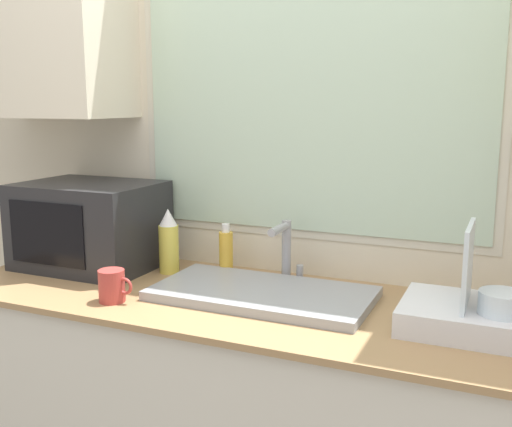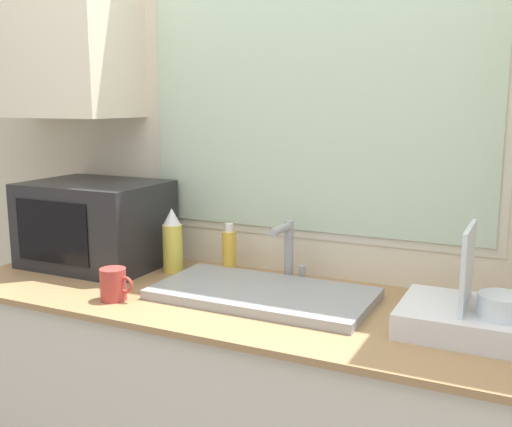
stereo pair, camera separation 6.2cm
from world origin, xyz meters
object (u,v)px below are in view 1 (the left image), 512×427
at_px(dish_rack, 468,312).
at_px(soap_bottle, 226,252).
at_px(mug_near_sink, 112,286).
at_px(spray_bottle, 169,242).
at_px(faucet, 286,247).
at_px(microwave, 90,225).

bearing_deg(dish_rack, soap_bottle, 165.31).
bearing_deg(soap_bottle, mug_near_sink, -114.10).
bearing_deg(spray_bottle, soap_bottle, 18.52).
xyz_separation_m(spray_bottle, soap_bottle, (0.20, 0.07, -0.03)).
bearing_deg(spray_bottle, faucet, 7.65).
distance_m(spray_bottle, soap_bottle, 0.21).
relative_size(faucet, soap_bottle, 1.15).
bearing_deg(mug_near_sink, faucet, 44.27).
bearing_deg(soap_bottle, faucet, -2.11).
bearing_deg(soap_bottle, dish_rack, -14.69).
height_order(microwave, spray_bottle, microwave).
bearing_deg(soap_bottle, spray_bottle, -161.48).
distance_m(spray_bottle, mug_near_sink, 0.35).
relative_size(faucet, mug_near_sink, 1.82).
bearing_deg(spray_bottle, mug_near_sink, -88.09).
relative_size(microwave, soap_bottle, 2.70).
xyz_separation_m(microwave, mug_near_sink, (0.33, -0.31, -0.11)).
xyz_separation_m(dish_rack, mug_near_sink, (-1.02, -0.19, -0.00)).
bearing_deg(mug_near_sink, dish_rack, 10.73).
bearing_deg(microwave, mug_near_sink, -43.19).
relative_size(microwave, spray_bottle, 2.12).
height_order(dish_rack, soap_bottle, dish_rack).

